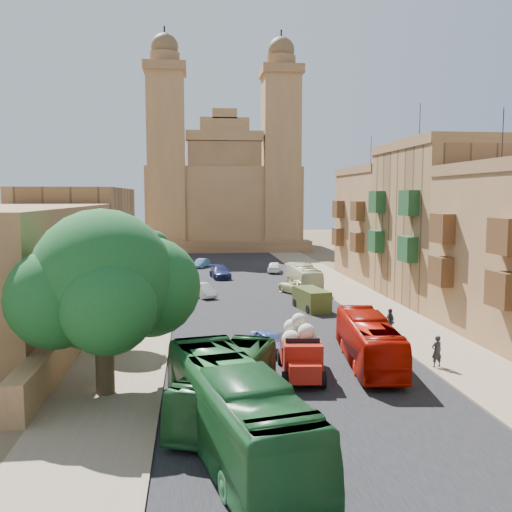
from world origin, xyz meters
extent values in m
plane|color=brown|center=(0.00, 0.00, 0.00)|extent=(260.00, 260.00, 0.00)
cube|color=black|center=(0.00, 30.00, 0.01)|extent=(14.00, 140.00, 0.01)
cube|color=#7D6952|center=(9.50, 30.00, 0.01)|extent=(5.00, 140.00, 0.01)
cube|color=#7D6952|center=(-9.50, 30.00, 0.01)|extent=(5.00, 140.00, 0.01)
cube|color=#7D6952|center=(7.00, 30.00, 0.06)|extent=(0.25, 140.00, 0.12)
cube|color=#7D6952|center=(-7.00, 30.00, 0.06)|extent=(0.25, 140.00, 0.12)
cylinder|color=black|center=(15.00, 13.80, 13.10)|extent=(0.06, 0.06, 3.60)
cube|color=#55351C|center=(11.55, 7.08, 3.99)|extent=(0.90, 2.20, 2.00)
cube|color=#55351C|center=(11.55, 14.92, 3.99)|extent=(0.90, 2.20, 2.00)
cube|color=#55351C|center=(11.55, 7.08, 6.93)|extent=(0.90, 2.20, 2.00)
cube|color=#55351C|center=(11.55, 14.92, 6.93)|extent=(0.90, 2.20, 2.00)
cube|color=olive|center=(16.00, 25.00, 6.50)|extent=(8.00, 14.00, 13.00)
cube|color=brown|center=(16.00, 25.00, 13.40)|extent=(8.20, 14.00, 0.80)
cylinder|color=black|center=(15.00, 27.80, 15.60)|extent=(0.06, 0.06, 3.60)
cube|color=#1C4725|center=(11.55, 21.08, 4.94)|extent=(0.90, 2.20, 2.00)
cube|color=#1C4725|center=(11.55, 28.92, 4.94)|extent=(0.90, 2.20, 2.00)
cube|color=#1C4725|center=(11.55, 21.08, 8.58)|extent=(0.90, 2.20, 2.00)
cube|color=#1C4725|center=(11.55, 28.92, 8.58)|extent=(0.90, 2.20, 2.00)
cube|color=olive|center=(16.00, 39.00, 5.75)|extent=(8.00, 14.00, 11.50)
cube|color=brown|center=(16.00, 39.00, 11.90)|extent=(8.20, 14.00, 0.80)
cylinder|color=black|center=(15.00, 41.80, 14.10)|extent=(0.06, 0.06, 3.60)
cube|color=#55351C|center=(11.55, 35.08, 4.37)|extent=(0.90, 2.20, 2.00)
cube|color=#55351C|center=(11.55, 42.92, 4.37)|extent=(0.90, 2.20, 2.00)
cube|color=#55351C|center=(11.55, 35.08, 7.59)|extent=(0.90, 2.20, 2.00)
cube|color=#55351C|center=(11.55, 42.92, 7.59)|extent=(0.90, 2.20, 2.00)
cube|color=olive|center=(-12.50, 20.00, 0.90)|extent=(1.00, 40.00, 1.80)
cube|color=brown|center=(-18.00, 18.00, 4.20)|extent=(10.00, 28.00, 8.40)
cube|color=olive|center=(-18.00, 44.00, 5.00)|extent=(10.00, 22.00, 10.00)
cube|color=olive|center=(0.00, 81.00, 7.00)|extent=(26.00, 20.00, 14.00)
cube|color=brown|center=(0.00, 70.50, 0.90)|extent=(28.00, 4.00, 1.80)
cube|color=brown|center=(0.00, 72.20, 10.00)|extent=(12.00, 2.00, 16.00)
cube|color=olive|center=(0.00, 72.20, 18.90)|extent=(12.60, 2.40, 1.60)
cube|color=olive|center=(0.00, 72.20, 20.60)|extent=(8.00, 2.00, 2.40)
cube|color=olive|center=(0.00, 72.20, 22.40)|extent=(4.00, 2.00, 1.60)
cube|color=olive|center=(-9.50, 73.50, 14.50)|extent=(6.00, 6.00, 29.00)
cube|color=brown|center=(-9.50, 73.50, 29.60)|extent=(6.80, 6.80, 1.40)
cylinder|color=brown|center=(-9.50, 73.50, 31.20)|extent=(4.80, 4.80, 1.80)
sphere|color=brown|center=(-9.50, 73.50, 33.00)|extent=(4.40, 4.40, 4.40)
cylinder|color=black|center=(-9.50, 73.50, 35.40)|extent=(0.28, 0.28, 1.80)
cube|color=olive|center=(9.50, 73.50, 14.50)|extent=(6.00, 6.00, 29.00)
cube|color=brown|center=(9.50, 73.50, 29.60)|extent=(6.80, 6.80, 1.40)
cylinder|color=brown|center=(9.50, 73.50, 31.20)|extent=(4.80, 4.80, 1.80)
sphere|color=brown|center=(9.50, 73.50, 33.00)|extent=(4.40, 4.40, 4.40)
cylinder|color=black|center=(9.50, 73.50, 35.40)|extent=(0.28, 0.28, 1.80)
cylinder|color=#3B2E1D|center=(-9.50, 4.00, 1.63)|extent=(0.86, 0.86, 3.26)
sphere|color=#113E1B|center=(-9.50, 4.00, 5.32)|extent=(6.52, 6.52, 6.52)
sphere|color=#113E1B|center=(-7.44, 5.03, 4.80)|extent=(4.80, 4.80, 4.80)
sphere|color=#113E1B|center=(-11.39, 3.23, 4.63)|extent=(4.46, 4.46, 4.46)
sphere|color=#113E1B|center=(-8.99, 1.94, 4.46)|extent=(4.12, 4.12, 4.12)
sphere|color=#113E1B|center=(-10.44, 5.89, 6.00)|extent=(3.77, 3.77, 3.77)
cylinder|color=#3B2E1D|center=(-10.00, 12.00, 1.21)|extent=(0.44, 0.44, 2.41)
sphere|color=#113E1B|center=(-10.00, 12.00, 3.64)|extent=(3.51, 3.51, 3.51)
cylinder|color=#3B2E1D|center=(-10.00, 24.00, 1.11)|extent=(0.44, 0.44, 2.21)
sphere|color=#113E1B|center=(-10.00, 24.00, 3.34)|extent=(3.22, 3.22, 3.22)
cylinder|color=#3B2E1D|center=(-10.00, 36.00, 1.02)|extent=(0.44, 0.44, 2.04)
sphere|color=#113E1B|center=(-10.00, 36.00, 3.07)|extent=(2.96, 2.96, 2.96)
cylinder|color=#3B2E1D|center=(-10.00, 48.00, 1.10)|extent=(0.44, 0.44, 2.20)
sphere|color=#113E1B|center=(-10.00, 48.00, 3.33)|extent=(3.21, 3.21, 3.21)
cube|color=#A7180C|center=(0.07, 6.50, 1.11)|extent=(2.25, 3.37, 0.80)
cube|color=black|center=(0.07, 6.50, 1.55)|extent=(2.30, 3.42, 0.11)
cube|color=#A7180C|center=(-0.12, 4.47, 1.20)|extent=(2.00, 1.68, 1.60)
cube|color=#A7180C|center=(-0.22, 3.41, 0.84)|extent=(1.60, 1.21, 0.89)
cube|color=black|center=(-0.12, 4.47, 1.82)|extent=(1.69, 0.25, 0.80)
cylinder|color=black|center=(-1.08, 3.76, 0.40)|extent=(0.39, 0.82, 0.80)
cylinder|color=black|center=(0.69, 3.59, 0.40)|extent=(0.39, 0.82, 0.80)
cylinder|color=black|center=(-0.71, 7.65, 0.40)|extent=(0.39, 0.82, 0.80)
cylinder|color=black|center=(1.06, 7.48, 0.40)|extent=(0.39, 0.82, 0.80)
sphere|color=beige|center=(-0.42, 6.01, 1.78)|extent=(0.98, 0.98, 0.98)
sphere|color=beige|center=(0.49, 6.19, 1.78)|extent=(0.98, 0.98, 0.98)
sphere|color=beige|center=(0.13, 7.03, 1.78)|extent=(0.98, 0.98, 0.98)
sphere|color=beige|center=(-0.27, 6.62, 2.26)|extent=(0.89, 0.89, 0.89)
sphere|color=beige|center=(0.31, 5.68, 2.22)|extent=(0.89, 0.89, 0.89)
sphere|color=beige|center=(0.07, 6.41, 2.66)|extent=(0.80, 0.80, 0.80)
cube|color=#3E471A|center=(4.05, 22.10, 0.85)|extent=(2.50, 4.38, 1.70)
cylinder|color=black|center=(3.51, 20.55, 0.34)|extent=(0.39, 0.72, 0.68)
cylinder|color=black|center=(5.10, 20.84, 0.34)|extent=(0.39, 0.72, 0.68)
cylinder|color=black|center=(3.00, 23.37, 0.34)|extent=(0.39, 0.72, 0.68)
cylinder|color=black|center=(4.59, 23.66, 0.34)|extent=(0.39, 0.72, 0.68)
imported|color=#1F5D2C|center=(-4.00, -2.90, 1.60)|extent=(5.16, 11.79, 3.20)
imported|color=#184920|center=(-4.00, 1.00, 1.24)|extent=(5.25, 9.07, 2.49)
imported|color=#A70C01|center=(4.00, 6.98, 1.31)|extent=(3.25, 9.61, 2.63)
imported|color=beige|center=(5.39, 32.08, 1.21)|extent=(2.08, 8.68, 2.41)
imported|color=#4865AE|center=(-1.00, 10.22, 0.60)|extent=(2.26, 3.79, 1.21)
imported|color=white|center=(-4.55, 28.89, 0.62)|extent=(2.70, 3.96, 1.24)
imported|color=#FAF3B4|center=(4.46, 29.76, 0.68)|extent=(4.04, 5.38, 1.36)
imported|color=navy|center=(-2.38, 40.72, 0.68)|extent=(2.49, 4.88, 1.36)
imported|color=white|center=(4.32, 44.75, 0.65)|extent=(2.23, 4.06, 1.31)
imported|color=#4D86B6|center=(-4.33, 50.53, 0.56)|extent=(2.38, 3.57, 1.11)
imported|color=#272529|center=(7.50, 6.17, 0.86)|extent=(0.71, 0.55, 1.72)
imported|color=#35353B|center=(7.50, 13.44, 0.88)|extent=(0.59, 1.08, 1.75)
camera|label=1|loc=(-5.41, -22.28, 9.12)|focal=40.00mm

